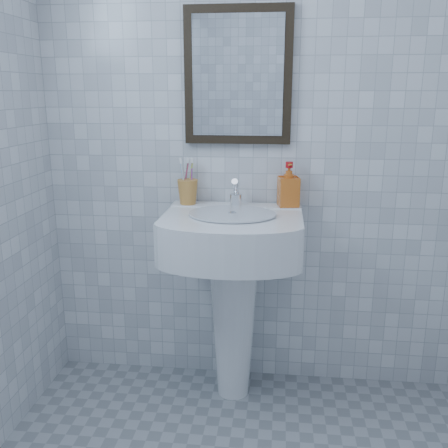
# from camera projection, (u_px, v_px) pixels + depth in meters

# --- Properties ---
(wall_back) EXTENTS (2.20, 0.02, 2.50)m
(wall_back) POSITION_uv_depth(u_px,v_px,m) (268.00, 141.00, 2.38)
(wall_back) COLOR white
(wall_back) RESTS_ON ground
(washbasin) EXTENTS (0.62, 0.46, 0.96)m
(washbasin) POSITION_uv_depth(u_px,v_px,m) (233.00, 275.00, 2.35)
(washbasin) COLOR white
(washbasin) RESTS_ON ground
(faucet) EXTENTS (0.06, 0.12, 0.14)m
(faucet) POSITION_uv_depth(u_px,v_px,m) (236.00, 195.00, 2.37)
(faucet) COLOR silver
(faucet) RESTS_ON washbasin
(toothbrush_cup) EXTENTS (0.12, 0.12, 0.12)m
(toothbrush_cup) POSITION_uv_depth(u_px,v_px,m) (188.00, 192.00, 2.41)
(toothbrush_cup) COLOR #C88538
(toothbrush_cup) RESTS_ON washbasin
(soap_dispenser) EXTENTS (0.11, 0.11, 0.21)m
(soap_dispenser) POSITION_uv_depth(u_px,v_px,m) (289.00, 185.00, 2.35)
(soap_dispenser) COLOR #D44B14
(soap_dispenser) RESTS_ON washbasin
(wall_mirror) EXTENTS (0.50, 0.04, 0.62)m
(wall_mirror) POSITION_uv_depth(u_px,v_px,m) (238.00, 76.00, 2.30)
(wall_mirror) COLOR black
(wall_mirror) RESTS_ON wall_back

